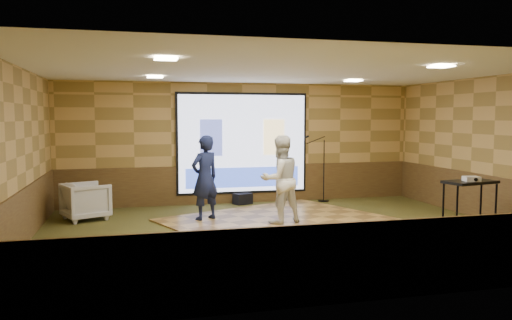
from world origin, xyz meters
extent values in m
plane|color=#2D3618|center=(0.00, 0.00, 0.00)|extent=(9.00, 9.00, 0.00)
cube|color=tan|center=(0.00, 3.50, 1.50)|extent=(9.00, 0.04, 3.00)
cube|color=tan|center=(0.00, -3.50, 1.50)|extent=(9.00, 0.04, 3.00)
cube|color=tan|center=(-4.50, 0.00, 1.50)|extent=(0.04, 7.00, 3.00)
cube|color=tan|center=(4.50, 0.00, 1.50)|extent=(0.04, 7.00, 3.00)
cube|color=white|center=(0.00, 0.00, 3.00)|extent=(9.00, 7.00, 0.04)
cube|color=#472C17|center=(0.00, 3.48, 0.47)|extent=(9.00, 0.04, 0.95)
cube|color=#472C17|center=(0.00, -3.48, 0.47)|extent=(9.00, 0.04, 0.95)
cube|color=#472C17|center=(-4.48, 0.00, 0.47)|extent=(0.04, 7.00, 0.95)
cube|color=#472C17|center=(4.48, 0.00, 0.47)|extent=(0.04, 7.00, 0.95)
cube|color=black|center=(0.00, 3.45, 1.50)|extent=(3.32, 0.03, 2.52)
cube|color=#C9D5FF|center=(0.00, 3.42, 1.50)|extent=(3.20, 0.02, 2.40)
cube|color=#3C4585|center=(-0.80, 3.40, 1.65)|extent=(0.55, 0.01, 0.90)
cube|color=#DCC27F|center=(0.80, 3.40, 1.65)|extent=(0.55, 0.01, 0.90)
cube|color=#314CBB|center=(0.00, 3.40, 0.65)|extent=(2.88, 0.01, 0.50)
cube|color=#FFE8BF|center=(-2.20, 1.80, 2.97)|extent=(0.32, 0.32, 0.02)
cube|color=#FFE8BF|center=(2.20, 1.80, 2.97)|extent=(0.32, 0.32, 0.02)
cube|color=#FFE8BF|center=(-2.20, -1.50, 2.97)|extent=(0.32, 0.32, 0.02)
cube|color=#FFE8BF|center=(2.20, -1.50, 2.97)|extent=(0.32, 0.32, 0.02)
cube|color=#AA823E|center=(0.22, 1.11, 0.02)|extent=(5.20, 4.65, 0.03)
imported|color=#141B40|center=(-1.24, 1.49, 0.90)|extent=(0.76, 0.67, 1.75)
imported|color=silver|center=(0.18, 0.80, 0.91)|extent=(0.99, 0.85, 1.76)
cylinder|color=black|center=(2.87, -1.12, 0.48)|extent=(0.04, 0.04, 0.95)
cylinder|color=black|center=(3.67, -1.12, 0.48)|extent=(0.04, 0.04, 0.95)
cylinder|color=black|center=(2.87, -0.72, 0.48)|extent=(0.04, 0.04, 0.95)
cylinder|color=black|center=(3.67, -0.72, 0.48)|extent=(0.04, 0.04, 0.95)
cube|color=black|center=(3.27, -0.92, 0.98)|extent=(0.95, 0.50, 0.05)
cube|color=black|center=(3.27, -0.92, 0.25)|extent=(0.85, 0.45, 0.03)
cube|color=silver|center=(3.23, -1.01, 1.05)|extent=(0.31, 0.27, 0.09)
cylinder|color=black|center=(2.05, 3.15, 0.01)|extent=(0.27, 0.27, 0.02)
cylinder|color=black|center=(2.05, 3.15, 0.79)|extent=(0.02, 0.02, 1.57)
cylinder|color=black|center=(1.82, 3.15, 1.57)|extent=(0.50, 0.02, 0.20)
cylinder|color=black|center=(1.58, 3.15, 1.66)|extent=(0.12, 0.05, 0.08)
imported|color=gray|center=(-3.65, 2.23, 0.39)|extent=(1.13, 1.12, 0.78)
cube|color=black|center=(-0.05, 3.25, 0.13)|extent=(0.51, 0.43, 0.27)
camera|label=1|loc=(-2.69, -8.70, 2.16)|focal=35.00mm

